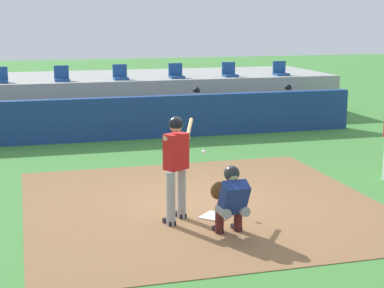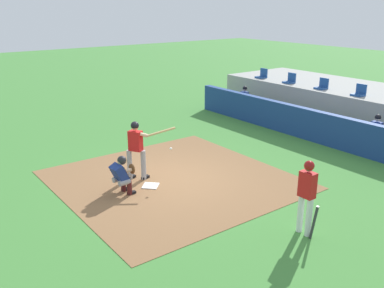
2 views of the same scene
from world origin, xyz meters
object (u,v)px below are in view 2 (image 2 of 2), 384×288
(stadium_seat_2, at_px, (322,86))
(dugout_player_0, at_px, (243,99))
(catcher_crouched, at_px, (123,174))
(stadium_seat_3, at_px, (359,92))
(batter_at_plate, at_px, (137,147))
(dugout_player_1, at_px, (374,132))
(on_deck_batter, at_px, (307,193))
(stadium_seat_1, at_px, (290,80))
(home_plate, at_px, (151,186))
(stadium_seat_0, at_px, (262,75))

(stadium_seat_2, bearing_deg, dugout_player_0, -145.52)
(catcher_crouched, xyz_separation_m, stadium_seat_3, (0.02, 11.04, 0.93))
(batter_at_plate, distance_m, dugout_player_1, 8.60)
(dugout_player_1, height_order, stadium_seat_2, stadium_seat_2)
(on_deck_batter, height_order, stadium_seat_1, stadium_seat_1)
(on_deck_batter, relative_size, stadium_seat_2, 3.72)
(catcher_crouched, bearing_deg, stadium_seat_2, 99.46)
(batter_at_plate, height_order, catcher_crouched, batter_at_plate)
(batter_at_plate, xyz_separation_m, dugout_player_1, (2.70, 8.16, -0.36))
(batter_at_plate, relative_size, stadium_seat_3, 3.76)
(stadium_seat_2, bearing_deg, stadium_seat_1, 180.00)
(batter_at_plate, height_order, stadium_seat_2, stadium_seat_2)
(catcher_crouched, relative_size, dugout_player_0, 1.51)
(batter_at_plate, relative_size, catcher_crouched, 0.92)
(on_deck_batter, bearing_deg, home_plate, -161.85)
(catcher_crouched, height_order, dugout_player_1, dugout_player_1)
(home_plate, distance_m, batter_at_plate, 1.22)
(dugout_player_1, relative_size, stadium_seat_2, 2.71)
(batter_at_plate, bearing_deg, dugout_player_0, 116.87)
(batter_at_plate, xyz_separation_m, stadium_seat_3, (0.68, 10.20, 0.50))
(catcher_crouched, distance_m, dugout_player_0, 10.20)
(dugout_player_1, bearing_deg, batter_at_plate, -108.27)
(home_plate, distance_m, dugout_player_1, 8.41)
(dugout_player_0, bearing_deg, stadium_seat_2, 34.48)
(on_deck_batter, bearing_deg, stadium_seat_3, 116.58)
(home_plate, bearing_deg, dugout_player_1, 76.13)
(stadium_seat_3, bearing_deg, dugout_player_0, -157.11)
(stadium_seat_0, bearing_deg, dugout_player_1, -15.02)
(batter_at_plate, relative_size, stadium_seat_1, 3.76)
(home_plate, bearing_deg, catcher_crouched, -91.21)
(batter_at_plate, bearing_deg, home_plate, 1.57)
(catcher_crouched, xyz_separation_m, on_deck_batter, (4.39, 2.29, 0.41))
(catcher_crouched, height_order, stadium_seat_2, stadium_seat_2)
(home_plate, height_order, batter_at_plate, batter_at_plate)
(dugout_player_1, distance_m, stadium_seat_1, 6.14)
(on_deck_batter, bearing_deg, stadium_seat_0, 138.68)
(on_deck_batter, height_order, stadium_seat_2, stadium_seat_2)
(dugout_player_0, bearing_deg, home_plate, -59.38)
(home_plate, relative_size, batter_at_plate, 0.24)
(dugout_player_1, bearing_deg, home_plate, -103.87)
(catcher_crouched, distance_m, stadium_seat_3, 11.08)
(home_plate, relative_size, dugout_player_0, 0.34)
(catcher_crouched, xyz_separation_m, dugout_player_1, (2.03, 9.00, 0.06))
(stadium_seat_0, bearing_deg, dugout_player_0, -69.73)
(dugout_player_0, distance_m, stadium_seat_0, 2.33)
(stadium_seat_0, bearing_deg, catcher_crouched, -63.29)
(batter_at_plate, xyz_separation_m, stadium_seat_1, (-3.03, 10.20, 0.50))
(stadium_seat_3, bearing_deg, on_deck_batter, -63.42)
(home_plate, bearing_deg, stadium_seat_3, 90.00)
(catcher_crouched, bearing_deg, dugout_player_0, 118.07)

